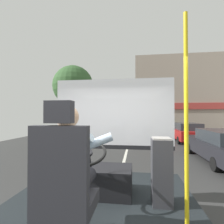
% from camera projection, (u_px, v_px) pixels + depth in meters
% --- Properties ---
extents(ground, '(18.00, 44.00, 0.06)m').
position_uv_depth(ground, '(128.00, 146.00, 10.80)').
color(ground, '#323232').
extents(driver_seat, '(0.48, 0.48, 1.30)m').
position_uv_depth(driver_seat, '(64.00, 189.00, 1.50)').
color(driver_seat, black).
rests_on(driver_seat, bus_floor).
extents(bus_driver, '(0.77, 0.60, 0.83)m').
position_uv_depth(bus_driver, '(70.00, 162.00, 1.62)').
color(bus_driver, black).
rests_on(bus_driver, driver_seat).
extents(steering_console, '(1.10, 0.97, 0.82)m').
position_uv_depth(steering_console, '(95.00, 179.00, 2.64)').
color(steering_console, black).
rests_on(steering_console, bus_floor).
extents(handrail_pole, '(0.04, 0.04, 2.30)m').
position_uv_depth(handrail_pole, '(186.00, 118.00, 1.88)').
color(handrail_pole, yellow).
rests_on(handrail_pole, bus_floor).
extents(fare_box, '(0.26, 0.28, 0.88)m').
position_uv_depth(fare_box, '(161.00, 171.00, 2.33)').
color(fare_box, '#333338').
rests_on(fare_box, bus_floor).
extents(windshield_panel, '(2.50, 0.08, 1.48)m').
position_uv_depth(windshield_panel, '(113.00, 121.00, 3.71)').
color(windshield_panel, silver).
extents(street_tree, '(3.09, 3.09, 5.67)m').
position_uv_depth(street_tree, '(73.00, 86.00, 13.50)').
color(street_tree, '#4C3828').
rests_on(street_tree, ground).
extents(shop_building, '(12.46, 5.04, 7.72)m').
position_uv_depth(shop_building, '(194.00, 96.00, 18.71)').
color(shop_building, gray).
rests_on(shop_building, ground).
extents(parked_car_red, '(1.78, 4.36, 1.31)m').
position_uv_depth(parked_car_red, '(186.00, 132.00, 12.35)').
color(parked_car_red, maroon).
rests_on(parked_car_red, ground).
extents(parked_car_green, '(1.84, 4.22, 1.23)m').
position_uv_depth(parked_car_green, '(170.00, 127.00, 18.24)').
color(parked_car_green, '#195633').
rests_on(parked_car_green, ground).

